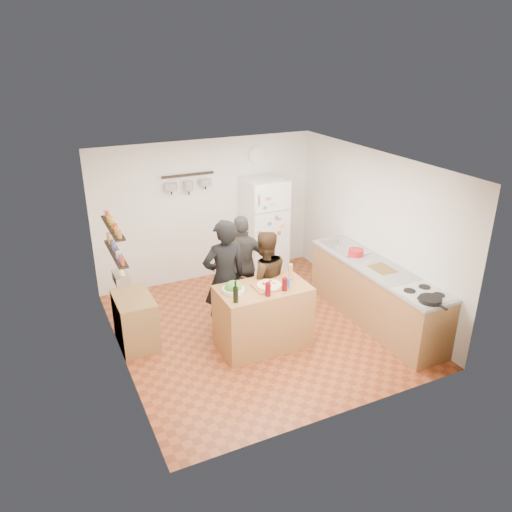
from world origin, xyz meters
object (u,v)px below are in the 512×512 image
wall_clock (256,155)px  person_back (243,266)px  counter_run (375,295)px  pepper_mill (291,273)px  person_center (264,281)px  red_bowl (356,252)px  fridge (264,228)px  skillet (430,300)px  salad_bowl (233,290)px  wine_bottle (236,295)px  salt_canister (287,283)px  side_table (135,320)px  person_left (225,278)px  prep_island (263,317)px

wall_clock → person_back: bearing=-122.3°
wall_clock → counter_run: bearing=-74.1°
pepper_mill → person_center: person_center is taller
red_bowl → fridge: bearing=111.2°
counter_run → skillet: (-0.10, -1.17, 0.50)m
counter_run → wall_clock: 3.22m
person_center → salad_bowl: bearing=39.7°
wall_clock → wine_bottle: bearing=-120.3°
salad_bowl → wall_clock: 3.12m
salt_canister → side_table: salt_canister is taller
person_left → skillet: person_left is taller
person_back → side_table: size_ratio=2.00×
skillet → wall_clock: bearing=99.7°
wine_bottle → pepper_mill: bearing=15.9°
pepper_mill → red_bowl: bearing=13.2°
salad_bowl → wine_bottle: 0.29m
wine_bottle → counter_run: size_ratio=0.08×
prep_island → wine_bottle: (-0.50, -0.22, 0.56)m
person_left → red_bowl: (2.13, -0.18, 0.09)m
prep_island → salt_canister: 0.61m
fridge → side_table: (-2.69, -1.34, -0.54)m
wine_bottle → person_left: size_ratio=0.12×
salt_canister → person_center: (-0.07, 0.55, -0.20)m
fridge → pepper_mill: bearing=-106.8°
salt_canister → person_center: 0.59m
salt_canister → person_back: bearing=97.9°
person_center → person_left: bearing=-1.6°
fridge → wall_clock: (0.00, 0.33, 1.25)m
prep_island → person_back: size_ratio=0.78×
salt_canister → side_table: size_ratio=0.16×
wine_bottle → skillet: (2.24, -1.08, -0.06)m
pepper_mill → salt_canister: 0.23m
prep_island → wall_clock: 3.21m
wall_clock → prep_island: bearing=-113.5°
prep_island → counter_run: prep_island is taller
counter_run → side_table: bearing=164.5°
person_center → skillet: 2.30m
pepper_mill → fridge: size_ratio=0.11×
prep_island → skillet: size_ratio=4.32×
person_left → skillet: 2.78m
pepper_mill → red_bowl: pepper_mill is taller
side_table → prep_island: bearing=-27.2°
skillet → wall_clock: (-0.65, 3.80, 1.20)m
pepper_mill → side_table: bearing=159.3°
wine_bottle → side_table: size_ratio=0.26×
pepper_mill → red_bowl: (1.34, 0.31, -0.04)m
person_center → red_bowl: 1.57m
prep_island → fridge: (1.09, 2.17, 0.45)m
person_left → side_table: person_left is taller
person_center → salt_canister: bearing=106.3°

